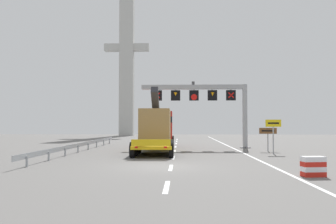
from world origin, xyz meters
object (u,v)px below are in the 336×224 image
at_px(overhead_lane_gantry, 206,97).
at_px(tourist_info_sign_brown, 268,133).
at_px(bridge_pylon_distant, 127,63).
at_px(heavy_haul_truck_yellow, 158,128).
at_px(crash_barrier_striped, 313,167).
at_px(exit_sign_yellow, 273,128).

relative_size(overhead_lane_gantry, tourist_info_sign_brown, 5.27).
bearing_deg(tourist_info_sign_brown, bridge_pylon_distant, 116.01).
height_order(overhead_lane_gantry, heavy_haul_truck_yellow, overhead_lane_gantry).
height_order(tourist_info_sign_brown, crash_barrier_striped, tourist_info_sign_brown).
relative_size(overhead_lane_gantry, exit_sign_yellow, 3.94).
distance_m(tourist_info_sign_brown, crash_barrier_striped, 14.03).
bearing_deg(exit_sign_yellow, overhead_lane_gantry, 126.65).
bearing_deg(overhead_lane_gantry, exit_sign_yellow, -53.35).
xyz_separation_m(overhead_lane_gantry, crash_barrier_striped, (3.40, -17.83, -4.58)).
bearing_deg(exit_sign_yellow, bridge_pylon_distant, 114.35).
bearing_deg(tourist_info_sign_brown, crash_barrier_striped, -96.48).
bearing_deg(overhead_lane_gantry, bridge_pylon_distant, 111.66).
xyz_separation_m(exit_sign_yellow, tourist_info_sign_brown, (0.21, 2.48, -0.46)).
relative_size(heavy_haul_truck_yellow, tourist_info_sign_brown, 6.97).
bearing_deg(tourist_info_sign_brown, heavy_haul_truck_yellow, 171.67).
relative_size(overhead_lane_gantry, heavy_haul_truck_yellow, 0.76).
xyz_separation_m(heavy_haul_truck_yellow, exit_sign_yellow, (9.43, -3.89, 0.02)).
bearing_deg(overhead_lane_gantry, crash_barrier_striped, -79.19).
xyz_separation_m(heavy_haul_truck_yellow, crash_barrier_striped, (8.07, -15.31, -1.54)).
bearing_deg(heavy_haul_truck_yellow, bridge_pylon_distant, 103.55).
distance_m(exit_sign_yellow, bridge_pylon_distant, 45.92).
relative_size(exit_sign_yellow, bridge_pylon_distant, 0.09).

